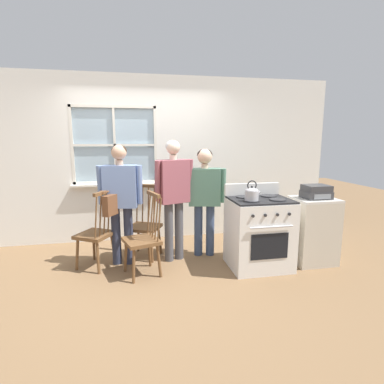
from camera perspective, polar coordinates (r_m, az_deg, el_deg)
ground_plane at (r=4.01m, az=-7.35°, el=-14.84°), size 16.00×16.00×0.00m
wall_back at (r=5.05m, az=-8.36°, el=5.96°), size 6.40×0.16×2.70m
chair_by_window at (r=4.17m, az=-17.77°, el=-7.64°), size 0.56×0.56×1.04m
chair_near_wall at (r=3.81m, az=-9.26°, el=-8.93°), size 0.51×0.52×1.04m
chair_center_cluster at (r=4.38m, az=-8.97°, el=-6.41°), size 0.55×0.54×1.04m
person_elderly_left at (r=4.06m, az=-13.44°, el=-0.26°), size 0.59×0.27×1.61m
person_teen_center at (r=4.08m, az=-3.54°, el=0.44°), size 0.57×0.33×1.67m
person_adult_right at (r=4.26m, az=2.40°, el=0.14°), size 0.61×0.29×1.55m
stove at (r=4.07m, az=12.62°, el=-7.50°), size 0.78×0.68×1.08m
kettle at (r=3.75m, az=11.31°, el=-0.26°), size 0.21×0.17×0.25m
potted_plant at (r=4.99m, az=-13.65°, el=2.45°), size 0.14×0.14×0.26m
handbag at (r=3.93m, az=-15.37°, el=-2.34°), size 0.25×0.24×0.31m
side_counter at (r=4.45m, az=21.96°, el=-6.77°), size 0.55×0.50×0.90m
stereo at (r=4.32m, az=22.58°, el=0.01°), size 0.34×0.29×0.18m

